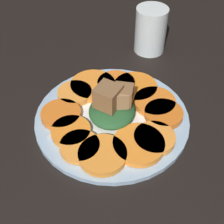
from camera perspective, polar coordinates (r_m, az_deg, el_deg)
table_slab at (r=60.36cm, az=0.00°, el=-2.07°), size 120.00×120.00×2.00cm
plate at (r=59.25cm, az=0.00°, el=-1.07°), size 29.04×29.04×1.05cm
carrot_slice_0 at (r=53.68cm, az=4.89°, el=-5.93°), size 8.96×8.96×1.20cm
carrot_slice_1 at (r=54.86cm, az=7.77°, el=-4.77°), size 7.30×7.30×1.20cm
carrot_slice_2 at (r=59.14cm, az=9.42°, el=-0.32°), size 7.26×7.26×1.20cm
carrot_slice_3 at (r=61.16cm, az=7.81°, el=1.80°), size 8.08×8.08×1.20cm
carrot_slice_4 at (r=64.01cm, az=4.27°, el=4.50°), size 8.92×8.92×1.20cm
carrot_slice_5 at (r=64.66cm, az=0.76°, el=5.14°), size 7.78×7.78×1.20cm
carrot_slice_6 at (r=64.39cm, az=-3.50°, el=4.85°), size 9.24×9.24×1.20cm
carrot_slice_7 at (r=62.93cm, az=-6.82°, el=3.42°), size 6.90×6.90×1.20cm
carrot_slice_8 at (r=59.00cm, az=-9.31°, el=-0.44°), size 7.51×7.51×1.20cm
carrot_slice_9 at (r=55.84cm, az=-7.52°, el=-3.55°), size 7.10×7.10×1.20cm
carrot_slice_10 at (r=53.48cm, az=-5.92°, el=-6.31°), size 6.89×6.89×1.20cm
carrot_slice_11 at (r=52.17cm, az=-1.69°, el=-7.82°), size 8.22×8.22×1.20cm
center_pile at (r=57.12cm, az=0.21°, el=1.30°), size 9.57×8.61×6.84cm
fork at (r=61.44cm, az=-6.67°, el=1.66°), size 18.60×5.91×0.40cm
water_glass at (r=75.43cm, az=7.07°, el=14.65°), size 7.32×7.32×10.64cm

